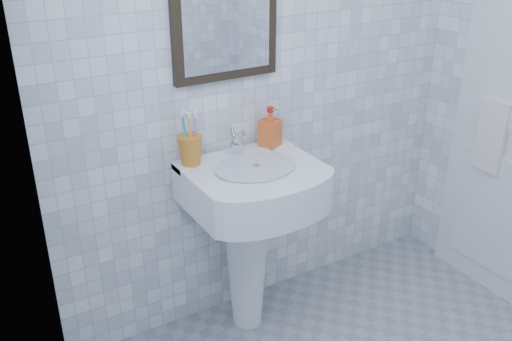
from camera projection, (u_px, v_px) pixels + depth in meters
wall_back at (268, 69)px, 2.67m from camera, size 2.20×0.02×2.50m
wall_left at (129, 262)px, 1.22m from camera, size 0.02×2.40×2.50m
washbasin at (249, 219)px, 2.67m from camera, size 0.59×0.43×0.91m
faucet at (237, 143)px, 2.60m from camera, size 0.06×0.12×0.14m
toothbrush_cup at (190, 150)px, 2.50m from camera, size 0.14×0.14×0.13m
soap_dispenser at (270, 127)px, 2.69m from camera, size 0.11×0.12×0.19m
wall_mirror at (225, 8)px, 2.42m from camera, size 0.50×0.04×0.62m
towel_ring at (500, 102)px, 2.85m from camera, size 0.01×0.18×0.18m
hand_towel at (491, 136)px, 2.92m from camera, size 0.03×0.16×0.38m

